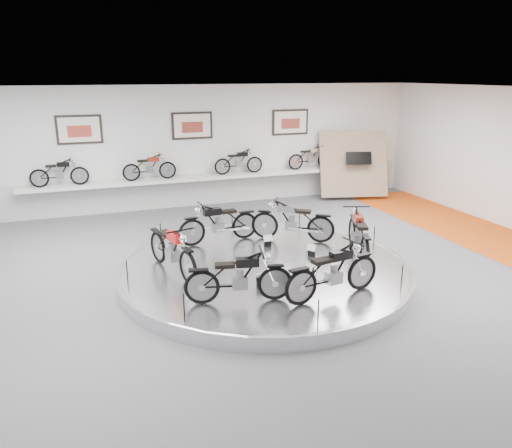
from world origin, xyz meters
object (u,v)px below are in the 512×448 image
object	(u,v)px
shelf	(196,178)
bike_d	(239,277)
display_platform	(265,271)
bike_b	(219,222)
bike_e	(333,271)
bike_c	(172,249)
bike_f	(359,234)
bike_a	(293,220)

from	to	relation	value
shelf	bike_d	bearing A→B (deg)	-97.93
display_platform	bike_b	xyz separation A→B (m)	(-0.52, 1.81, 0.67)
bike_b	bike_d	xyz separation A→B (m)	(-0.59, -3.39, -0.02)
display_platform	shelf	size ratio (longest dim) A/B	0.58
shelf	bike_e	world-z (taller)	bike_e
bike_b	display_platform	bearing A→B (deg)	101.20
bike_d	bike_e	world-z (taller)	bike_e
bike_b	bike_c	bearing A→B (deg)	42.37
shelf	bike_f	distance (m)	6.99
bike_c	bike_f	xyz separation A→B (m)	(4.19, -0.46, 0.00)
bike_c	bike_f	bearing A→B (deg)	69.39
bike_a	bike_f	bearing A→B (deg)	155.89
shelf	bike_b	size ratio (longest dim) A/B	6.25
bike_f	bike_c	bearing A→B (deg)	103.87
bike_c	bike_d	distance (m)	2.01
bike_b	bike_c	size ratio (longest dim) A/B	0.96
bike_e	bike_f	size ratio (longest dim) A/B	0.97
bike_b	bike_e	bearing A→B (deg)	101.58
bike_b	bike_c	xyz separation A→B (m)	(-1.46, -1.59, 0.02)
bike_b	bike_e	distance (m)	3.96
bike_c	bike_e	distance (m)	3.40
bike_b	bike_f	distance (m)	3.41
display_platform	bike_f	world-z (taller)	bike_f
bike_b	bike_f	size ratio (longest dim) A/B	0.96
bike_d	shelf	bearing A→B (deg)	94.34
bike_d	bike_f	world-z (taller)	bike_f
bike_d	bike_e	bearing A→B (deg)	-0.85
display_platform	bike_d	world-z (taller)	bike_d
bike_e	shelf	bearing A→B (deg)	84.89
display_platform	bike_c	size ratio (longest dim) A/B	3.49
bike_b	bike_d	distance (m)	3.45
shelf	bike_c	distance (m)	6.49
bike_d	bike_f	xyz separation A→B (m)	(3.32, 1.35, 0.04)
bike_d	bike_b	bearing A→B (deg)	92.42
display_platform	bike_c	bearing A→B (deg)	173.57
bike_d	bike_e	xyz separation A→B (m)	(1.71, -0.40, 0.03)
shelf	bike_e	size ratio (longest dim) A/B	6.17
display_platform	bike_c	xyz separation A→B (m)	(-1.99, 0.22, 0.69)
bike_a	bike_e	bearing A→B (deg)	112.94
bike_a	bike_e	size ratio (longest dim) A/B	1.00
shelf	bike_e	distance (m)	8.41
bike_a	bike_c	world-z (taller)	bike_c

